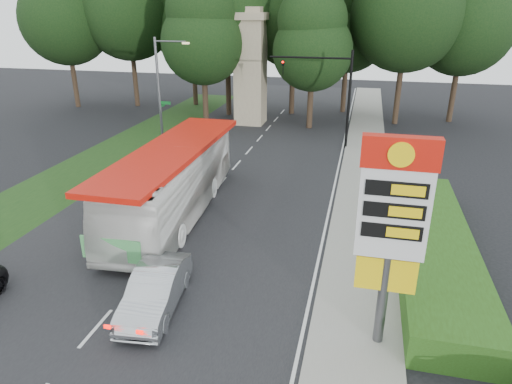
% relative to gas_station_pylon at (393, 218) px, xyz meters
% --- Properties ---
extents(ground, '(120.00, 120.00, 0.00)m').
position_rel_gas_station_pylon_xyz_m(ground, '(-9.20, -1.99, -4.45)').
color(ground, black).
rests_on(ground, ground).
extents(road_surface, '(14.00, 80.00, 0.02)m').
position_rel_gas_station_pylon_xyz_m(road_surface, '(-9.20, 10.01, -4.44)').
color(road_surface, black).
rests_on(road_surface, ground).
extents(sidewalk_right, '(3.00, 80.00, 0.12)m').
position_rel_gas_station_pylon_xyz_m(sidewalk_right, '(-0.70, 10.01, -4.39)').
color(sidewalk_right, gray).
rests_on(sidewalk_right, ground).
extents(grass_verge_left, '(5.00, 50.00, 0.02)m').
position_rel_gas_station_pylon_xyz_m(grass_verge_left, '(-18.70, 16.01, -4.44)').
color(grass_verge_left, '#193814').
rests_on(grass_verge_left, ground).
extents(hedge, '(3.00, 14.00, 1.20)m').
position_rel_gas_station_pylon_xyz_m(hedge, '(2.30, 6.01, -3.85)').
color(hedge, '#264813').
rests_on(hedge, ground).
extents(gas_station_pylon, '(2.10, 0.45, 6.85)m').
position_rel_gas_station_pylon_xyz_m(gas_station_pylon, '(0.00, 0.00, 0.00)').
color(gas_station_pylon, '#59595E').
rests_on(gas_station_pylon, ground).
extents(traffic_signal_mast, '(6.10, 0.35, 7.20)m').
position_rel_gas_station_pylon_xyz_m(traffic_signal_mast, '(-3.52, 22.00, 0.22)').
color(traffic_signal_mast, black).
rests_on(traffic_signal_mast, ground).
extents(streetlight_signs, '(2.75, 0.98, 8.00)m').
position_rel_gas_station_pylon_xyz_m(streetlight_signs, '(-16.19, 20.01, -0.01)').
color(streetlight_signs, '#59595E').
rests_on(streetlight_signs, ground).
extents(monument, '(3.00, 3.00, 10.05)m').
position_rel_gas_station_pylon_xyz_m(monument, '(-11.20, 28.01, 0.66)').
color(monument, gray).
rests_on(monument, ground).
extents(tree_far_west, '(8.96, 8.96, 17.60)m').
position_rel_gas_station_pylon_xyz_m(tree_far_west, '(-31.20, 31.01, 6.24)').
color(tree_far_west, '#2D2116').
rests_on(tree_far_west, ground).
extents(tree_west_near, '(8.40, 8.40, 16.50)m').
position_rel_gas_station_pylon_xyz_m(tree_west_near, '(-19.20, 35.01, 5.57)').
color(tree_west_near, '#2D2116').
rests_on(tree_west_near, ground).
extents(tree_east_near, '(8.12, 8.12, 15.95)m').
position_rel_gas_station_pylon_xyz_m(tree_east_near, '(-3.20, 35.01, 5.23)').
color(tree_east_near, '#2D2116').
rests_on(tree_east_near, ground).
extents(tree_far_east, '(8.68, 8.68, 17.05)m').
position_rel_gas_station_pylon_xyz_m(tree_far_east, '(6.80, 33.01, 5.90)').
color(tree_far_east, '#2D2116').
rests_on(tree_far_east, ground).
extents(tree_monument_left, '(7.28, 7.28, 14.30)m').
position_rel_gas_station_pylon_xyz_m(tree_monument_left, '(-15.20, 27.01, 4.23)').
color(tree_monument_left, '#2D2116').
rests_on(tree_monument_left, ground).
extents(tree_monument_right, '(6.72, 6.72, 13.20)m').
position_rel_gas_station_pylon_xyz_m(tree_monument_right, '(-5.70, 27.51, 3.56)').
color(tree_monument_right, '#2D2116').
rests_on(tree_monument_right, ground).
extents(transit_bus, '(3.91, 13.02, 3.57)m').
position_rel_gas_station_pylon_xyz_m(transit_bus, '(-10.17, 7.75, -2.66)').
color(transit_bus, white).
rests_on(transit_bus, ground).
extents(sedan_silver, '(2.08, 4.63, 1.48)m').
position_rel_gas_station_pylon_xyz_m(sedan_silver, '(-7.70, 0.07, -3.71)').
color(sedan_silver, '#B3B6BB').
rests_on(sedan_silver, ground).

